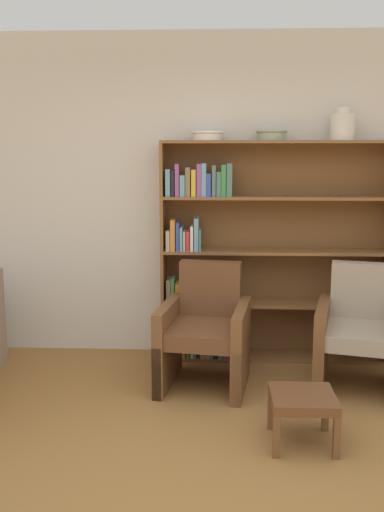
% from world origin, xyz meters
% --- Properties ---
extents(wall_back, '(12.00, 0.06, 2.75)m').
position_xyz_m(wall_back, '(0.00, 2.53, 1.38)').
color(wall_back, silver).
rests_on(wall_back, ground).
extents(bookshelf, '(1.91, 0.30, 1.85)m').
position_xyz_m(bookshelf, '(0.35, 2.35, 0.91)').
color(bookshelf, brown).
rests_on(bookshelf, ground).
extents(bowl_terracotta, '(0.26, 0.26, 0.08)m').
position_xyz_m(bowl_terracotta, '(-0.03, 2.34, 1.90)').
color(bowl_terracotta, silver).
rests_on(bowl_terracotta, bookshelf).
extents(bowl_sage, '(0.26, 0.26, 0.08)m').
position_xyz_m(bowl_sage, '(0.48, 2.34, 1.90)').
color(bowl_sage, gray).
rests_on(bowl_sage, bookshelf).
extents(vase_tall, '(0.20, 0.20, 0.26)m').
position_xyz_m(vase_tall, '(1.05, 2.34, 1.97)').
color(vase_tall, silver).
rests_on(vase_tall, bookshelf).
extents(armchair_leather, '(0.73, 0.77, 0.92)m').
position_xyz_m(armchair_leather, '(-0.04, 1.75, 0.41)').
color(armchair_leather, brown).
rests_on(armchair_leather, ground).
extents(armchair_cushioned, '(0.79, 0.81, 0.92)m').
position_xyz_m(armchair_cushioned, '(1.13, 1.75, 0.41)').
color(armchair_cushioned, brown).
rests_on(armchair_cushioned, ground).
extents(footstool, '(0.39, 0.39, 0.32)m').
position_xyz_m(footstool, '(0.57, 0.85, 0.26)').
color(footstool, brown).
rests_on(footstool, ground).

